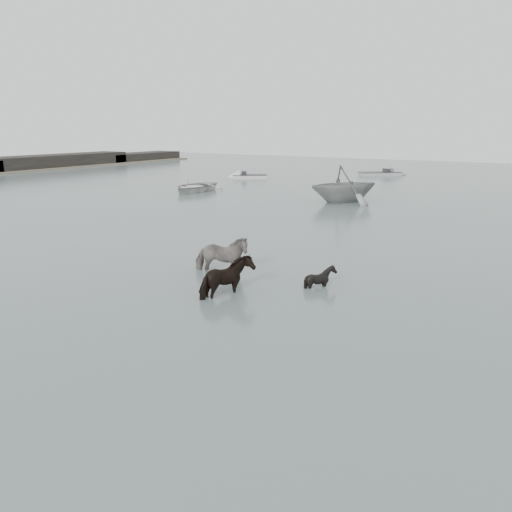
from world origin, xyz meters
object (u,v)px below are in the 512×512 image
Objects in this scene: pony_pinto at (221,249)px; pony_black at (321,271)px; pony_dark at (228,272)px; rowboat_lead at (194,185)px.

pony_black is at bearing -109.22° from pony_pinto.
pony_pinto is 1.91× the size of pony_black.
pony_pinto reaches higher than pony_dark.
pony_pinto is at bearing -54.66° from rowboat_lead.
pony_dark is 1.45× the size of pony_black.
rowboat_lead is (-19.78, 17.89, -0.02)m from pony_black.
pony_black is 0.22× the size of rowboat_lead.
pony_black is at bearing -49.66° from pony_dark.
pony_dark is at bearing -163.92° from pony_pinto.
pony_pinto is 3.93m from pony_black.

